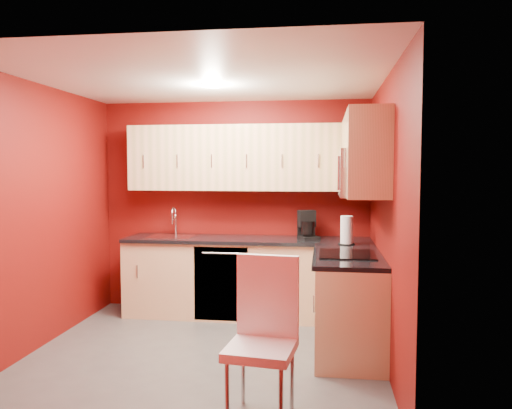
% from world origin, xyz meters
% --- Properties ---
extents(floor, '(3.20, 3.20, 0.00)m').
position_xyz_m(floor, '(0.00, 0.00, 0.00)').
color(floor, '#4C4A47').
rests_on(floor, ground).
extents(ceiling, '(3.20, 3.20, 0.00)m').
position_xyz_m(ceiling, '(0.00, 0.00, 2.50)').
color(ceiling, white).
rests_on(ceiling, wall_back).
extents(wall_back, '(3.20, 0.00, 3.20)m').
position_xyz_m(wall_back, '(0.00, 1.50, 1.25)').
color(wall_back, '#610C09').
rests_on(wall_back, floor).
extents(wall_front, '(3.20, 0.00, 3.20)m').
position_xyz_m(wall_front, '(0.00, -1.50, 1.25)').
color(wall_front, '#610C09').
rests_on(wall_front, floor).
extents(wall_left, '(0.00, 3.00, 3.00)m').
position_xyz_m(wall_left, '(-1.60, 0.00, 1.25)').
color(wall_left, '#610C09').
rests_on(wall_left, floor).
extents(wall_right, '(0.00, 3.00, 3.00)m').
position_xyz_m(wall_right, '(1.60, 0.00, 1.25)').
color(wall_right, '#610C09').
rests_on(wall_right, floor).
extents(base_cabinets_back, '(2.80, 0.60, 0.87)m').
position_xyz_m(base_cabinets_back, '(0.20, 1.20, 0.43)').
color(base_cabinets_back, tan).
rests_on(base_cabinets_back, floor).
extents(base_cabinets_right, '(0.60, 1.30, 0.87)m').
position_xyz_m(base_cabinets_right, '(1.30, 0.25, 0.43)').
color(base_cabinets_right, tan).
rests_on(base_cabinets_right, floor).
extents(countertop_back, '(2.80, 0.63, 0.04)m').
position_xyz_m(countertop_back, '(0.20, 1.19, 0.89)').
color(countertop_back, black).
rests_on(countertop_back, base_cabinets_back).
extents(countertop_right, '(0.63, 1.27, 0.04)m').
position_xyz_m(countertop_right, '(1.29, 0.23, 0.89)').
color(countertop_right, black).
rests_on(countertop_right, base_cabinets_right).
extents(upper_cabinets_back, '(2.80, 0.35, 0.75)m').
position_xyz_m(upper_cabinets_back, '(0.20, 1.32, 1.83)').
color(upper_cabinets_back, '#E2B180').
rests_on(upper_cabinets_back, wall_back).
extents(upper_cabinets_right, '(0.35, 1.55, 0.75)m').
position_xyz_m(upper_cabinets_right, '(1.42, 0.44, 1.89)').
color(upper_cabinets_right, '#E2B180').
rests_on(upper_cabinets_right, wall_right).
extents(microwave, '(0.42, 0.76, 0.42)m').
position_xyz_m(microwave, '(1.39, 0.20, 1.66)').
color(microwave, silver).
rests_on(microwave, upper_cabinets_right).
extents(cooktop, '(0.50, 0.55, 0.01)m').
position_xyz_m(cooktop, '(1.28, 0.20, 0.92)').
color(cooktop, black).
rests_on(cooktop, countertop_right).
extents(sink, '(0.52, 0.42, 0.35)m').
position_xyz_m(sink, '(-0.70, 1.20, 0.94)').
color(sink, silver).
rests_on(sink, countertop_back).
extents(dishwasher_front, '(0.60, 0.02, 0.82)m').
position_xyz_m(dishwasher_front, '(-0.05, 0.91, 0.43)').
color(dishwasher_front, black).
rests_on(dishwasher_front, base_cabinets_back).
extents(downlight, '(0.20, 0.20, 0.01)m').
position_xyz_m(downlight, '(0.00, 0.30, 2.48)').
color(downlight, white).
rests_on(downlight, ceiling).
extents(coffee_maker, '(0.28, 0.31, 0.32)m').
position_xyz_m(coffee_maker, '(0.90, 1.22, 1.07)').
color(coffee_maker, black).
rests_on(coffee_maker, countertop_back).
extents(napkin_holder, '(0.13, 0.13, 0.14)m').
position_xyz_m(napkin_holder, '(0.90, 1.23, 0.98)').
color(napkin_holder, black).
rests_on(napkin_holder, countertop_back).
extents(paper_towel, '(0.21, 0.21, 0.30)m').
position_xyz_m(paper_towel, '(1.30, 0.85, 1.06)').
color(paper_towel, silver).
rests_on(paper_towel, countertop_right).
extents(dining_chair, '(0.49, 0.51, 1.09)m').
position_xyz_m(dining_chair, '(0.65, -1.14, 0.55)').
color(dining_chair, white).
rests_on(dining_chair, floor).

